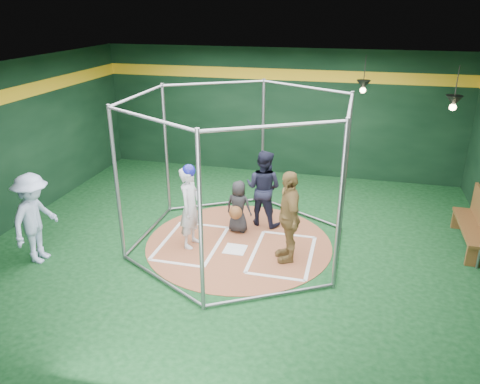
% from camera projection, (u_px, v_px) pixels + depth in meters
% --- Properties ---
extents(room_shell, '(10.10, 9.10, 3.53)m').
position_uv_depth(room_shell, '(239.00, 162.00, 8.98)').
color(room_shell, '#0B3314').
rests_on(room_shell, ground).
extents(clay_disc, '(3.80, 3.80, 0.01)m').
position_uv_depth(clay_disc, '(239.00, 243.00, 9.63)').
color(clay_disc, '#995637').
rests_on(clay_disc, ground).
extents(home_plate, '(0.43, 0.43, 0.01)m').
position_uv_depth(home_plate, '(235.00, 249.00, 9.36)').
color(home_plate, white).
rests_on(home_plate, clay_disc).
extents(batter_box_left, '(1.17, 1.77, 0.01)m').
position_uv_depth(batter_box_left, '(191.00, 243.00, 9.62)').
color(batter_box_left, white).
rests_on(batter_box_left, clay_disc).
extents(batter_box_right, '(1.17, 1.77, 0.01)m').
position_uv_depth(batter_box_right, '(282.00, 254.00, 9.19)').
color(batter_box_right, white).
rests_on(batter_box_right, clay_disc).
extents(batting_cage, '(4.05, 4.67, 3.00)m').
position_uv_depth(batting_cage, '(239.00, 175.00, 9.07)').
color(batting_cage, gray).
rests_on(batting_cage, ground).
extents(pendant_lamp_near, '(0.34, 0.34, 0.90)m').
position_uv_depth(pendant_lamp_near, '(363.00, 85.00, 11.33)').
color(pendant_lamp_near, black).
rests_on(pendant_lamp_near, room_shell).
extents(pendant_lamp_far, '(0.34, 0.34, 0.90)m').
position_uv_depth(pendant_lamp_far, '(454.00, 101.00, 9.48)').
color(pendant_lamp_far, black).
rests_on(pendant_lamp_far, room_shell).
extents(batter_figure, '(0.46, 0.64, 1.73)m').
position_uv_depth(batter_figure, '(190.00, 206.00, 9.23)').
color(batter_figure, silver).
rests_on(batter_figure, clay_disc).
extents(visitor_leopard, '(0.77, 1.13, 1.79)m').
position_uv_depth(visitor_leopard, '(289.00, 216.00, 8.71)').
color(visitor_leopard, '#A68447').
rests_on(visitor_leopard, clay_disc).
extents(catcher_figure, '(0.60, 0.60, 1.14)m').
position_uv_depth(catcher_figure, '(238.00, 207.00, 9.91)').
color(catcher_figure, black).
rests_on(catcher_figure, clay_disc).
extents(umpire, '(0.95, 0.82, 1.70)m').
position_uv_depth(umpire, '(263.00, 188.00, 10.16)').
color(umpire, black).
rests_on(umpire, clay_disc).
extents(bystander_blue, '(0.65, 1.13, 1.75)m').
position_uv_depth(bystander_blue, '(35.00, 218.00, 8.69)').
color(bystander_blue, '#AEC0E6').
rests_on(bystander_blue, ground).
extents(dugout_bench, '(0.43, 1.83, 1.07)m').
position_uv_depth(dugout_bench, '(477.00, 222.00, 9.30)').
color(dugout_bench, brown).
rests_on(dugout_bench, ground).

